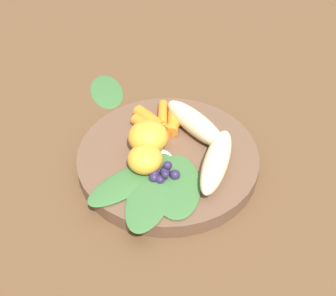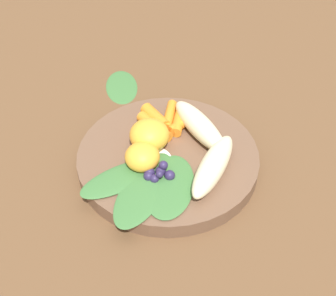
{
  "view_description": "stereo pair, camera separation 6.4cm",
  "coord_description": "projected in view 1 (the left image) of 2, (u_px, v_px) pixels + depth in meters",
  "views": [
    {
      "loc": [
        -0.24,
        -0.4,
        0.47
      ],
      "look_at": [
        0.0,
        0.0,
        0.03
      ],
      "focal_mm": 49.63,
      "sensor_mm": 36.0,
      "label": 1
    },
    {
      "loc": [
        -0.18,
        -0.43,
        0.47
      ],
      "look_at": [
        0.0,
        0.0,
        0.03
      ],
      "focal_mm": 49.63,
      "sensor_mm": 36.0,
      "label": 2
    }
  ],
  "objects": [
    {
      "name": "carrot_front",
      "position": [
        176.0,
        123.0,
        0.68
      ],
      "size": [
        0.05,
        0.03,
        0.02
      ],
      "primitive_type": "cylinder",
      "rotation": [
        0.0,
        1.57,
        6.73
      ],
      "color": "orange",
      "rests_on": "bowl"
    },
    {
      "name": "banana_peeled_right",
      "position": [
        216.0,
        161.0,
        0.61
      ],
      "size": [
        0.11,
        0.11,
        0.03
      ],
      "primitive_type": "ellipsoid",
      "rotation": [
        0.0,
        0.0,
        7.01
      ],
      "color": "beige",
      "rests_on": "bowl"
    },
    {
      "name": "carrot_rear",
      "position": [
        149.0,
        119.0,
        0.69
      ],
      "size": [
        0.03,
        0.05,
        0.02
      ],
      "primitive_type": "cylinder",
      "rotation": [
        0.0,
        1.57,
        8.06
      ],
      "color": "orange",
      "rests_on": "bowl"
    },
    {
      "name": "coconut_shred_patch",
      "position": [
        155.0,
        161.0,
        0.63
      ],
      "size": [
        0.05,
        0.05,
        0.0
      ],
      "primitive_type": "cylinder",
      "color": "white",
      "rests_on": "bowl"
    },
    {
      "name": "orange_segment_near",
      "position": [
        145.0,
        159.0,
        0.61
      ],
      "size": [
        0.05,
        0.05,
        0.04
      ],
      "primitive_type": "ellipsoid",
      "color": "#F4A833",
      "rests_on": "bowl"
    },
    {
      "name": "carrot_mid_right",
      "position": [
        163.0,
        116.0,
        0.69
      ],
      "size": [
        0.04,
        0.06,
        0.01
      ],
      "primitive_type": "cylinder",
      "rotation": [
        0.0,
        1.57,
        7.29
      ],
      "color": "orange",
      "rests_on": "bowl"
    },
    {
      "name": "kale_leaf_right",
      "position": [
        152.0,
        190.0,
        0.59
      ],
      "size": [
        0.14,
        0.14,
        0.0
      ],
      "primitive_type": "ellipsoid",
      "rotation": [
        0.0,
        0.0,
        10.2
      ],
      "color": "#3D7038",
      "rests_on": "bowl"
    },
    {
      "name": "orange_segment_far",
      "position": [
        148.0,
        137.0,
        0.64
      ],
      "size": [
        0.06,
        0.06,
        0.04
      ],
      "primitive_type": "ellipsoid",
      "color": "#F4A833",
      "rests_on": "bowl"
    },
    {
      "name": "carrot_small",
      "position": [
        148.0,
        129.0,
        0.67
      ],
      "size": [
        0.03,
        0.07,
        0.02
      ],
      "primitive_type": "cylinder",
      "rotation": [
        0.0,
        1.57,
        8.14
      ],
      "color": "orange",
      "rests_on": "bowl"
    },
    {
      "name": "blueberry_pile",
      "position": [
        162.0,
        173.0,
        0.61
      ],
      "size": [
        0.04,
        0.04,
        0.02
      ],
      "color": "#2D234C",
      "rests_on": "bowl"
    },
    {
      "name": "ground_plane",
      "position": [
        168.0,
        165.0,
        0.66
      ],
      "size": [
        2.4,
        2.4,
        0.0
      ],
      "primitive_type": "plane",
      "color": "brown"
    },
    {
      "name": "kale_leaf_stray",
      "position": [
        106.0,
        90.0,
        0.79
      ],
      "size": [
        0.08,
        0.11,
        0.01
      ],
      "primitive_type": "ellipsoid",
      "rotation": [
        0.0,
        0.0,
        1.31
      ],
      "color": "#3D7038",
      "rests_on": "ground_plane"
    },
    {
      "name": "banana_peeled_left",
      "position": [
        195.0,
        123.0,
        0.67
      ],
      "size": [
        0.05,
        0.12,
        0.03
      ],
      "primitive_type": "ellipsoid",
      "rotation": [
        0.0,
        0.0,
        7.97
      ],
      "color": "beige",
      "rests_on": "bowl"
    },
    {
      "name": "kale_leaf_rear",
      "position": [
        176.0,
        185.0,
        0.6
      ],
      "size": [
        0.11,
        0.13,
        0.0
      ],
      "primitive_type": "ellipsoid",
      "rotation": [
        0.0,
        0.0,
        10.45
      ],
      "color": "#3D7038",
      "rests_on": "bowl"
    },
    {
      "name": "kale_leaf_left",
      "position": [
        126.0,
        183.0,
        0.6
      ],
      "size": [
        0.12,
        0.06,
        0.0
      ],
      "primitive_type": "ellipsoid",
      "rotation": [
        0.0,
        0.0,
        9.58
      ],
      "color": "#3D7038",
      "rests_on": "bowl"
    },
    {
      "name": "carrot_mid_left",
      "position": [
        173.0,
        119.0,
        0.69
      ],
      "size": [
        0.05,
        0.06,
        0.02
      ],
      "primitive_type": "cylinder",
      "rotation": [
        0.0,
        1.57,
        7.27
      ],
      "color": "orange",
      "rests_on": "bowl"
    },
    {
      "name": "bowl",
      "position": [
        168.0,
        159.0,
        0.65
      ],
      "size": [
        0.25,
        0.25,
        0.02
      ],
      "primitive_type": "cylinder",
      "color": "brown",
      "rests_on": "ground_plane"
    }
  ]
}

